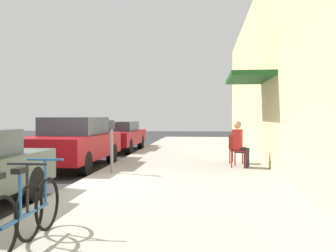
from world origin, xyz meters
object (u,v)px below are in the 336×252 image
object	(u,v)px
seated_patron_0	(239,142)
cafe_chair_1	(235,146)
bicycle_0	(27,212)
cafe_chair_0	(237,149)
parked_car_1	(74,142)
bicycle_1	(5,223)
parked_car_2	(118,135)
parking_meter	(112,142)

from	to	relation	value
seated_patron_0	cafe_chair_1	world-z (taller)	seated_patron_0
bicycle_0	cafe_chair_0	size ratio (longest dim) A/B	1.97
cafe_chair_0	cafe_chair_1	world-z (taller)	same
parked_car_1	bicycle_1	world-z (taller)	parked_car_1
bicycle_0	bicycle_1	distance (m)	0.42
parked_car_2	bicycle_0	size ratio (longest dim) A/B	2.57
parked_car_1	bicycle_1	xyz separation A→B (m)	(1.91, -7.17, -0.29)
cafe_chair_0	seated_patron_0	world-z (taller)	seated_patron_0
parked_car_1	seated_patron_0	bearing A→B (deg)	-2.23
bicycle_0	seated_patron_0	world-z (taller)	seated_patron_0
parked_car_1	seated_patron_0	size ratio (longest dim) A/B	3.41
bicycle_1	cafe_chair_0	distance (m)	7.56
parked_car_2	cafe_chair_0	distance (m)	7.31
parked_car_1	cafe_chair_0	distance (m)	4.76
parked_car_2	parking_meter	xyz separation A→B (m)	(1.55, -6.97, 0.20)
parked_car_2	cafe_chair_1	size ratio (longest dim) A/B	5.06
cafe_chair_0	cafe_chair_1	bearing A→B (deg)	90.06
parked_car_2	bicycle_1	bearing A→B (deg)	-81.34
parking_meter	cafe_chair_0	bearing A→B (deg)	23.76
parking_meter	bicycle_0	bearing A→B (deg)	-85.73
parked_car_2	cafe_chair_0	size ratio (longest dim) A/B	5.06
parked_car_1	cafe_chair_0	size ratio (longest dim) A/B	5.06
parked_car_1	parked_car_2	xyz separation A→B (m)	(-0.00, 5.39, -0.08)
parking_meter	bicycle_1	world-z (taller)	parking_meter
parked_car_1	bicycle_0	bearing A→B (deg)	-74.00
parking_meter	seated_patron_0	bearing A→B (deg)	23.11
seated_patron_0	cafe_chair_1	xyz separation A→B (m)	(-0.06, 0.91, -0.19)
cafe_chair_1	cafe_chair_0	bearing A→B (deg)	-89.94
parked_car_1	cafe_chair_0	world-z (taller)	parked_car_1
parked_car_1	bicycle_0	size ratio (longest dim) A/B	2.57
parked_car_1	parking_meter	xyz separation A→B (m)	(1.55, -1.58, 0.12)
bicycle_0	cafe_chair_1	bearing A→B (deg)	69.37
bicycle_1	cafe_chair_0	xyz separation A→B (m)	(2.84, 7.00, 0.14)
parking_meter	bicycle_1	xyz separation A→B (m)	(0.36, -5.60, -0.41)
seated_patron_0	parking_meter	bearing A→B (deg)	-156.89
parked_car_2	cafe_chair_0	world-z (taller)	parked_car_2
bicycle_1	cafe_chair_1	size ratio (longest dim) A/B	1.97
parking_meter	cafe_chair_0	distance (m)	3.51
seated_patron_0	cafe_chair_1	bearing A→B (deg)	93.66
parking_meter	cafe_chair_1	bearing A→B (deg)	35.69
cafe_chair_0	seated_patron_0	distance (m)	0.20
bicycle_1	parked_car_2	bearing A→B (deg)	98.66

